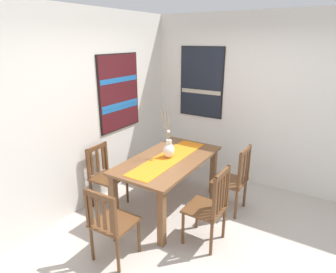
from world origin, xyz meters
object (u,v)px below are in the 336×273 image
centerpiece_vase (169,149)px  chair_0 (233,179)px  dining_table (168,166)px  chair_1 (210,206)px  painting_on_back_wall (119,92)px  painting_on_side_wall (202,82)px  chair_2 (111,223)px  chair_3 (106,175)px

centerpiece_vase → chair_0: bearing=-63.8°
centerpiece_vase → dining_table: bearing=-154.5°
chair_1 → centerpiece_vase: bearing=62.9°
chair_0 → painting_on_back_wall: 2.11m
centerpiece_vase → painting_on_side_wall: (1.39, 0.21, 0.72)m
chair_2 → chair_3: 1.16m
centerpiece_vase → painting_on_back_wall: 1.22m
chair_2 → dining_table: bearing=1.4°
chair_0 → chair_3: chair_0 is taller
painting_on_back_wall → chair_3: bearing=-160.7°
painting_on_back_wall → chair_2: bearing=-143.4°
centerpiece_vase → chair_1: (-0.42, -0.81, -0.39)m
chair_3 → painting_on_back_wall: 1.26m
chair_0 → chair_1: size_ratio=0.99×
chair_1 → chair_3: bearing=90.0°
chair_1 → painting_on_side_wall: bearing=29.5°
centerpiece_vase → chair_2: centerpiece_vase is taller
chair_1 → chair_3: (0.00, 1.61, -0.03)m
chair_1 → chair_0: bearing=1.1°
chair_0 → painting_on_back_wall: (-0.18, 1.82, 1.05)m
dining_table → centerpiece_vase: bearing=25.5°
chair_2 → painting_on_back_wall: size_ratio=0.77×
chair_0 → chair_3: (-0.81, 1.60, -0.02)m
dining_table → painting_on_side_wall: bearing=8.9°
chair_1 → painting_on_side_wall: size_ratio=0.81×
centerpiece_vase → chair_3: size_ratio=0.77×
chair_1 → chair_3: 1.61m
chair_0 → chair_3: 1.79m
chair_0 → painting_on_back_wall: size_ratio=0.83×
painting_on_back_wall → chair_1: bearing=-108.9°
painting_on_side_wall → chair_3: bearing=161.9°
painting_on_back_wall → painting_on_side_wall: size_ratio=0.97×
chair_0 → painting_on_side_wall: (1.00, 1.01, 1.12)m
chair_2 → painting_on_back_wall: 2.07m
centerpiece_vase → chair_2: bearing=-178.0°
chair_1 → painting_on_back_wall: size_ratio=0.84×
chair_0 → chair_2: (-1.61, 0.76, -0.02)m
centerpiece_vase → chair_2: 1.29m
chair_2 → painting_on_side_wall: 2.86m
chair_1 → painting_on_back_wall: 2.20m
chair_3 → painting_on_side_wall: (1.81, -0.59, 1.14)m
dining_table → chair_0: chair_0 is taller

